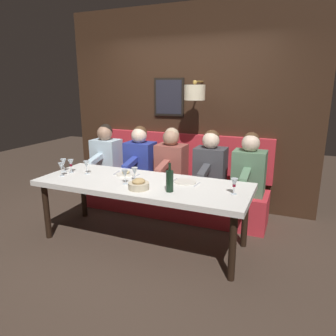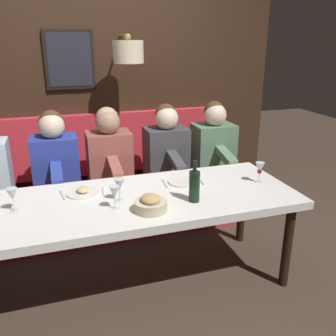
{
  "view_description": "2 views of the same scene",
  "coord_description": "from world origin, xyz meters",
  "views": [
    {
      "loc": [
        -2.98,
        -1.56,
        1.8
      ],
      "look_at": [
        0.05,
        -0.29,
        0.92
      ],
      "focal_mm": 33.37,
      "sensor_mm": 36.0,
      "label": 1
    },
    {
      "loc": [
        -2.34,
        0.48,
        1.82
      ],
      "look_at": [
        0.05,
        -0.29,
        0.92
      ],
      "focal_mm": 38.96,
      "sensor_mm": 36.0,
      "label": 2
    }
  ],
  "objects": [
    {
      "name": "diner_far",
      "position": [
        0.88,
        0.49,
        0.82
      ],
      "size": [
        0.6,
        0.4,
        0.79
      ],
      "color": "#283893",
      "rests_on": "banquette_bench"
    },
    {
      "name": "diner_middle",
      "position": [
        0.88,
        0.01,
        0.82
      ],
      "size": [
        0.6,
        0.4,
        0.79
      ],
      "color": "#934C42",
      "rests_on": "banquette_bench"
    },
    {
      "name": "place_setting_1",
      "position": [
        0.18,
        0.32,
        0.75
      ],
      "size": [
        0.24,
        0.32,
        0.05
      ],
      "color": "silver",
      "rests_on": "dining_table"
    },
    {
      "name": "wine_glass_4",
      "position": [
        -0.14,
        0.14,
        0.86
      ],
      "size": [
        0.07,
        0.07,
        0.16
      ],
      "color": "silver",
      "rests_on": "dining_table"
    },
    {
      "name": "back_wall_panel",
      "position": [
        1.46,
        -0.0,
        1.37
      ],
      "size": [
        0.59,
        3.82,
        2.9
      ],
      "color": "#382316",
      "rests_on": "ground_plane"
    },
    {
      "name": "diner_near",
      "position": [
        0.88,
        -0.55,
        0.82
      ],
      "size": [
        0.6,
        0.4,
        0.79
      ],
      "color": "#3D3D42",
      "rests_on": "banquette_bench"
    },
    {
      "name": "wine_glass_6",
      "position": [
        -0.01,
        -1.03,
        0.86
      ],
      "size": [
        0.07,
        0.07,
        0.16
      ],
      "color": "silver",
      "rests_on": "dining_table"
    },
    {
      "name": "banquette_bench",
      "position": [
        0.89,
        0.0,
        0.23
      ],
      "size": [
        0.52,
        2.62,
        0.45
      ],
      "primitive_type": "cube",
      "color": "red",
      "rests_on": "ground_plane"
    },
    {
      "name": "dining_table",
      "position": [
        0.0,
        0.0,
        0.68
      ],
      "size": [
        0.9,
        2.42,
        0.74
      ],
      "color": "silver",
      "rests_on": "ground_plane"
    },
    {
      "name": "wine_bottle",
      "position": [
        -0.18,
        -0.41,
        0.86
      ],
      "size": [
        0.08,
        0.08,
        0.3
      ],
      "color": "black",
      "rests_on": "dining_table"
    },
    {
      "name": "diner_nearest",
      "position": [
        0.88,
        -1.04,
        0.82
      ],
      "size": [
        0.6,
        0.4,
        0.79
      ],
      "color": "#567A5B",
      "rests_on": "banquette_bench"
    },
    {
      "name": "place_setting_0",
      "position": [
        0.16,
        -0.46,
        0.75
      ],
      "size": [
        0.24,
        0.32,
        0.01
      ],
      "color": "silver",
      "rests_on": "dining_table"
    },
    {
      "name": "bread_bowl",
      "position": [
        -0.23,
        -0.08,
        0.79
      ],
      "size": [
        0.22,
        0.22,
        0.12
      ],
      "color": "beige",
      "rests_on": "dining_table"
    },
    {
      "name": "wine_glass_3",
      "position": [
        -0.02,
        0.08,
        0.86
      ],
      "size": [
        0.07,
        0.07,
        0.16
      ],
      "color": "silver",
      "rests_on": "dining_table"
    },
    {
      "name": "wine_glass_5",
      "position": [
        0.03,
        0.78,
        0.86
      ],
      "size": [
        0.07,
        0.07,
        0.16
      ],
      "color": "silver",
      "rests_on": "dining_table"
    },
    {
      "name": "ground_plane",
      "position": [
        0.0,
        0.0,
        0.0
      ],
      "size": [
        12.0,
        12.0,
        0.0
      ],
      "primitive_type": "plane",
      "color": "#423328"
    }
  ]
}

